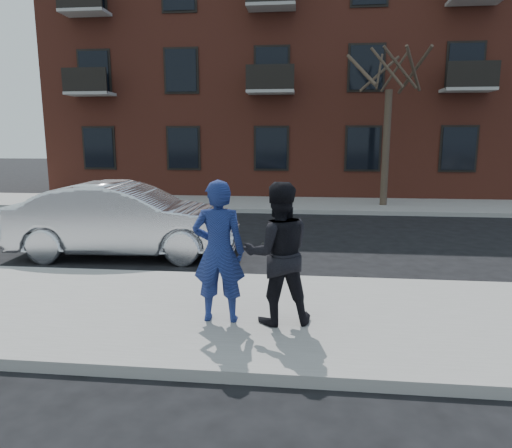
# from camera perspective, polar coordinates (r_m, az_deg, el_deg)

# --- Properties ---
(ground) EXTENTS (100.00, 100.00, 0.00)m
(ground) POSITION_cam_1_polar(r_m,az_deg,el_deg) (7.17, -6.98, -10.94)
(ground) COLOR black
(ground) RESTS_ON ground
(near_sidewalk) EXTENTS (50.00, 3.50, 0.15)m
(near_sidewalk) POSITION_cam_1_polar(r_m,az_deg,el_deg) (6.92, -7.47, -11.11)
(near_sidewalk) COLOR gray
(near_sidewalk) RESTS_ON ground
(near_curb) EXTENTS (50.00, 0.10, 0.15)m
(near_curb) POSITION_cam_1_polar(r_m,az_deg,el_deg) (8.57, -4.64, -6.70)
(near_curb) COLOR #999691
(near_curb) RESTS_ON ground
(far_sidewalk) EXTENTS (50.00, 3.50, 0.15)m
(far_sidewalk) POSITION_cam_1_polar(r_m,az_deg,el_deg) (17.98, 1.15, 2.53)
(far_sidewalk) COLOR gray
(far_sidewalk) RESTS_ON ground
(far_curb) EXTENTS (50.00, 0.10, 0.15)m
(far_curb) POSITION_cam_1_polar(r_m,az_deg,el_deg) (16.21, 0.59, 1.63)
(far_curb) COLOR #999691
(far_curb) RESTS_ON ground
(apartment_building) EXTENTS (24.30, 10.30, 12.30)m
(apartment_building) POSITION_cam_1_polar(r_m,az_deg,el_deg) (24.73, 7.55, 18.81)
(apartment_building) COLOR brown
(apartment_building) RESTS_ON ground
(street_tree) EXTENTS (3.60, 3.60, 6.80)m
(street_tree) POSITION_cam_1_polar(r_m,az_deg,el_deg) (17.96, 16.50, 19.55)
(street_tree) COLOR #352A1F
(street_tree) RESTS_ON far_sidewalk
(silver_sedan) EXTENTS (5.12, 2.06, 1.65)m
(silver_sedan) POSITION_cam_1_polar(r_m,az_deg,el_deg) (10.63, -16.02, 0.50)
(silver_sedan) COLOR silver
(silver_sedan) RESTS_ON ground
(man_hoodie) EXTENTS (0.73, 0.53, 1.95)m
(man_hoodie) POSITION_cam_1_polar(r_m,az_deg,el_deg) (6.19, -4.68, -3.44)
(man_hoodie) COLOR navy
(man_hoodie) RESTS_ON near_sidewalk
(man_peacoat) EXTENTS (1.08, 0.92, 1.93)m
(man_peacoat) POSITION_cam_1_polar(r_m,az_deg,el_deg) (6.12, 2.75, -3.70)
(man_peacoat) COLOR black
(man_peacoat) RESTS_ON near_sidewalk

